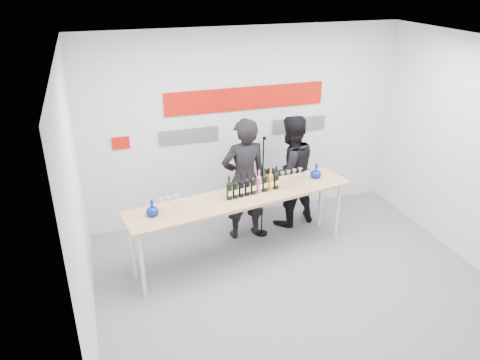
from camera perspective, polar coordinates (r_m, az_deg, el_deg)
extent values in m
plane|color=slate|center=(6.32, 6.51, -12.09)|extent=(5.00, 5.00, 0.00)
cube|color=silver|center=(7.29, 0.67, 6.56)|extent=(5.00, 0.04, 3.00)
cube|color=#BC1208|center=(7.14, 0.76, 9.92)|extent=(2.50, 0.02, 0.35)
cube|color=#59595E|center=(7.06, -6.23, 5.36)|extent=(0.90, 0.02, 0.22)
cube|color=#59595E|center=(7.61, 7.22, 6.73)|extent=(0.90, 0.02, 0.22)
cube|color=#BC1208|center=(6.94, -14.33, 4.38)|extent=(0.25, 0.02, 0.18)
cube|color=tan|center=(6.28, 0.28, -2.15)|extent=(3.25, 1.15, 0.04)
cylinder|color=silver|center=(5.90, -11.85, -10.10)|extent=(0.05, 0.05, 0.91)
cylinder|color=silver|center=(7.09, 11.82, -3.74)|extent=(0.05, 0.05, 0.91)
cylinder|color=silver|center=(6.25, -12.96, -8.07)|extent=(0.05, 0.05, 0.91)
cylinder|color=silver|center=(7.38, 9.79, -2.37)|extent=(0.05, 0.05, 0.91)
imported|color=black|center=(6.81, 0.49, 0.05)|extent=(0.69, 0.46, 1.86)
imported|color=black|center=(7.23, 6.09, 1.06)|extent=(0.98, 0.83, 1.77)
cylinder|color=black|center=(7.27, 2.64, -6.49)|extent=(0.19, 0.19, 0.02)
cylinder|color=black|center=(6.90, 2.76, -1.04)|extent=(0.02, 0.02, 1.55)
sphere|color=black|center=(6.57, 3.00, 5.12)|extent=(0.05, 0.05, 0.05)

